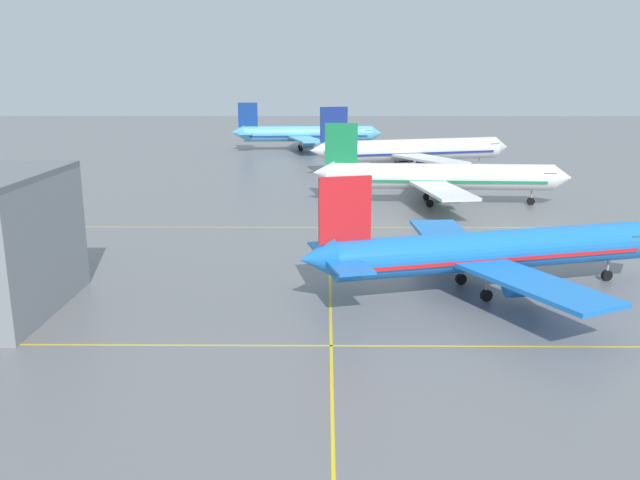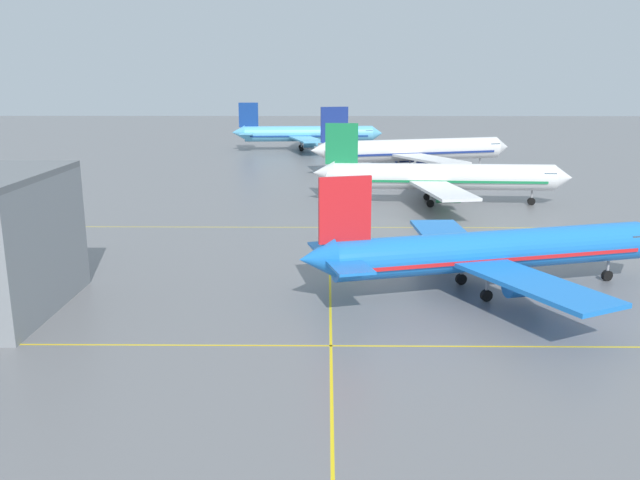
{
  "view_description": "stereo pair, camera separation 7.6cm",
  "coord_description": "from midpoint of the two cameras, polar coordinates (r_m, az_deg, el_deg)",
  "views": [
    {
      "loc": [
        -0.38,
        -7.86,
        18.29
      ],
      "look_at": [
        -0.88,
        45.55,
        4.88
      ],
      "focal_mm": 36.93,
      "sensor_mm": 36.0,
      "label": 1
    },
    {
      "loc": [
        -0.3,
        -7.86,
        18.29
      ],
      "look_at": [
        -0.88,
        45.55,
        4.88
      ],
      "focal_mm": 36.93,
      "sensor_mm": 36.0,
      "label": 2
    }
  ],
  "objects": [
    {
      "name": "airliner_far_left_stand",
      "position": [
        128.2,
        8.0,
        7.71
      ],
      "size": [
        40.19,
        34.27,
        12.7
      ],
      "color": "white",
      "rests_on": "ground"
    },
    {
      "name": "taxiway_markings",
      "position": [
        46.35,
        1.0,
        -9.15
      ],
      "size": [
        123.4,
        121.21,
        0.01
      ],
      "color": "yellow",
      "rests_on": "ground"
    },
    {
      "name": "airliner_third_row",
      "position": [
        97.23,
        10.34,
        5.39
      ],
      "size": [
        37.35,
        32.19,
        11.62
      ],
      "color": "white",
      "rests_on": "ground"
    },
    {
      "name": "airliner_second_row",
      "position": [
        58.3,
        14.49,
        -0.95
      ],
      "size": [
        33.57,
        28.6,
        10.58
      ],
      "color": "blue",
      "rests_on": "ground"
    },
    {
      "name": "airliner_far_right_stand",
      "position": [
        166.55,
        -1.14,
        9.17
      ],
      "size": [
        37.79,
        32.51,
        11.75
      ],
      "color": "#5BB7E5",
      "rests_on": "ground"
    }
  ]
}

